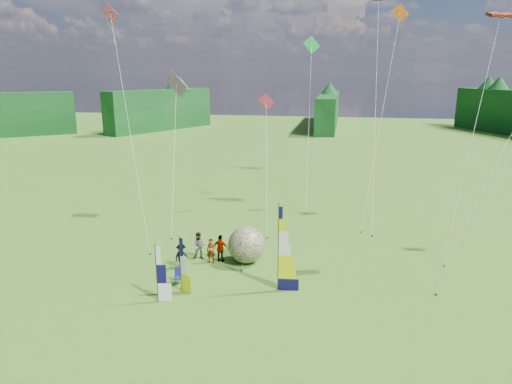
% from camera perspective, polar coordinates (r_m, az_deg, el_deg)
% --- Properties ---
extents(ground, '(220.00, 220.00, 0.00)m').
position_cam_1_polar(ground, '(24.12, 0.55, -15.30)').
color(ground, '#48821A').
rests_on(ground, ground).
extents(treeline_ring, '(210.00, 210.00, 8.00)m').
position_cam_1_polar(treeline_ring, '(22.39, 0.58, -6.40)').
color(treeline_ring, '#1B4F20').
rests_on(treeline_ring, ground).
extents(feather_banner_main, '(1.35, 0.26, 4.99)m').
position_cam_1_polar(feather_banner_main, '(25.70, 2.80, -7.17)').
color(feather_banner_main, '#0C0A3B').
rests_on(feather_banner_main, ground).
extents(side_banner_left, '(0.89, 0.41, 3.25)m').
position_cam_1_polar(side_banner_left, '(26.21, -9.44, -8.97)').
color(side_banner_left, '#D5D906').
rests_on(side_banner_left, ground).
extents(side_banner_far, '(0.96, 0.29, 3.24)m').
position_cam_1_polar(side_banner_far, '(25.35, -12.32, -10.00)').
color(side_banner_far, white).
rests_on(side_banner_far, ground).
extents(bol_inflatable, '(2.76, 2.76, 2.42)m').
position_cam_1_polar(bol_inflatable, '(29.87, -1.20, -6.61)').
color(bol_inflatable, '#00048B').
rests_on(bol_inflatable, ground).
extents(spectator_a, '(0.65, 0.47, 1.64)m').
position_cam_1_polar(spectator_a, '(30.04, -5.63, -7.34)').
color(spectator_a, '#66594C').
rests_on(spectator_a, ground).
extents(spectator_b, '(0.96, 0.58, 1.84)m').
position_cam_1_polar(spectator_b, '(30.70, -7.10, -6.69)').
color(spectator_b, '#66594C').
rests_on(spectator_b, ground).
extents(spectator_c, '(0.81, 1.13, 1.64)m').
position_cam_1_polar(spectator_c, '(29.47, -9.32, -7.92)').
color(spectator_c, '#66594C').
rests_on(spectator_c, ground).
extents(spectator_d, '(1.13, 0.59, 1.84)m').
position_cam_1_polar(spectator_d, '(30.14, -4.44, -7.04)').
color(spectator_d, '#66594C').
rests_on(spectator_d, ground).
extents(camp_chair, '(0.67, 0.67, 0.98)m').
position_cam_1_polar(camp_chair, '(27.56, -9.66, -10.35)').
color(camp_chair, navy).
rests_on(camp_chair, ground).
extents(kite_whale, '(7.30, 17.09, 20.66)m').
position_cam_1_polar(kite_whale, '(40.66, 14.81, 11.79)').
color(kite_whale, black).
rests_on(kite_whale, ground).
extents(kite_rainbow_delta, '(9.95, 12.64, 13.05)m').
position_cam_1_polar(kite_rainbow_delta, '(36.86, -10.26, 5.84)').
color(kite_rainbow_delta, '#F3244D').
rests_on(kite_rainbow_delta, ground).
extents(kite_parafoil, '(7.88, 10.23, 16.92)m').
position_cam_1_polar(kite_parafoil, '(28.87, 25.27, 6.14)').
color(kite_parafoil, red).
rests_on(kite_parafoil, ground).
extents(small_kite_red, '(6.75, 11.25, 10.81)m').
position_cam_1_polar(small_kite_red, '(37.03, 1.32, 4.35)').
color(small_kite_red, '#D2304B').
rests_on(small_kite_red, ground).
extents(small_kite_orange, '(6.67, 12.37, 18.35)m').
position_cam_1_polar(small_kite_orange, '(39.31, 15.49, 9.98)').
color(small_kite_orange, orange).
rests_on(small_kite_orange, ground).
extents(small_kite_yellow, '(10.15, 10.25, 11.14)m').
position_cam_1_polar(small_kite_yellow, '(33.73, 26.95, 2.00)').
color(small_kite_yellow, yellow).
rests_on(small_kite_yellow, ground).
extents(small_kite_pink, '(8.32, 9.17, 17.41)m').
position_cam_1_polar(small_kite_pink, '(33.61, -15.58, 8.45)').
color(small_kite_pink, '#EE4974').
rests_on(small_kite_pink, ground).
extents(small_kite_green, '(7.56, 12.82, 16.18)m').
position_cam_1_polar(small_kite_green, '(43.55, 6.66, 9.38)').
color(small_kite_green, '#24CE57').
rests_on(small_kite_green, ground).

